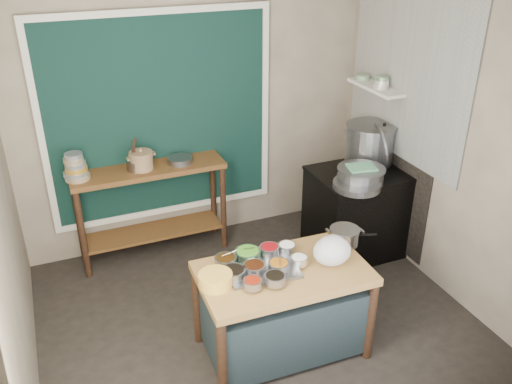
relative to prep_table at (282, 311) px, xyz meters
name	(u,v)px	position (x,y,z in m)	size (l,w,h in m)	color
floor	(253,315)	(-0.05, 0.47, -0.39)	(3.50, 3.00, 0.02)	black
back_wall	(194,108)	(-0.05, 1.98, 1.02)	(3.50, 0.02, 2.80)	gray
right_wall	(443,134)	(1.71, 0.47, 1.02)	(0.02, 3.00, 2.80)	gray
curtain_panel	(160,118)	(-0.40, 1.94, 0.98)	(2.10, 0.02, 1.90)	black
curtain_frame	(161,119)	(-0.40, 1.93, 0.98)	(2.22, 0.03, 2.02)	beige
tile_panel	(407,67)	(1.69, 1.02, 1.48)	(0.02, 1.70, 1.70)	#B2B2AA
soot_patch	(387,178)	(1.69, 1.12, 0.32)	(0.01, 1.30, 1.30)	black
wall_shelf	(376,87)	(1.58, 1.32, 1.23)	(0.22, 0.70, 0.03)	beige
prep_table	(282,311)	(0.00, 0.00, 0.00)	(1.25, 0.72, 0.75)	olive
back_counter	(152,212)	(-0.60, 1.75, 0.10)	(1.45, 0.40, 0.95)	brown
stove_block	(357,213)	(1.30, 1.02, 0.05)	(0.90, 0.68, 0.85)	black
stove_top	(361,173)	(1.30, 1.02, 0.49)	(0.92, 0.69, 0.03)	black
condiment_tray	(262,269)	(-0.15, 0.06, 0.39)	(0.51, 0.37, 0.02)	gray
condiment_bowls	(258,264)	(-0.18, 0.07, 0.43)	(0.66, 0.52, 0.08)	gray
yellow_basin	(215,280)	(-0.52, 0.02, 0.42)	(0.24, 0.24, 0.09)	yellow
saucepan	(344,236)	(0.60, 0.15, 0.44)	(0.24, 0.24, 0.13)	gray
plastic_bag_a	(332,251)	(0.37, -0.06, 0.48)	(0.29, 0.25, 0.22)	white
plastic_bag_b	(332,247)	(0.41, 0.02, 0.46)	(0.24, 0.20, 0.18)	white
bowl_stack	(76,168)	(-1.24, 1.74, 0.68)	(0.22, 0.22, 0.25)	tan
utensil_cup	(135,165)	(-0.72, 1.74, 0.62)	(0.16, 0.16, 0.10)	gray
ceramic_crock	(142,161)	(-0.65, 1.73, 0.65)	(0.23, 0.23, 0.16)	#826547
wide_bowl	(180,160)	(-0.29, 1.74, 0.60)	(0.24, 0.24, 0.06)	gray
stock_pot	(370,144)	(1.49, 1.19, 0.70)	(0.50, 0.50, 0.39)	gray
pot_lid	(380,146)	(1.51, 1.05, 0.73)	(0.45, 0.45, 0.02)	gray
steamer	(361,175)	(1.16, 0.82, 0.58)	(0.45, 0.45, 0.15)	gray
green_cloth	(362,167)	(1.16, 0.82, 0.66)	(0.25, 0.19, 0.02)	#62AC7D
shallow_pan	(357,185)	(1.07, 0.74, 0.53)	(0.43, 0.43, 0.06)	gray
shelf_bowl_stack	(382,82)	(1.58, 1.23, 1.29)	(0.14, 0.14, 0.11)	silver
shelf_bowl_green	(363,77)	(1.58, 1.55, 1.26)	(0.13, 0.13, 0.05)	gray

